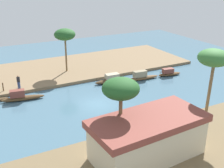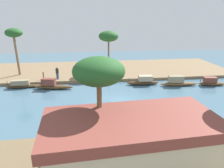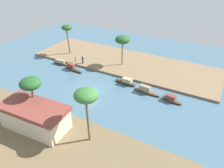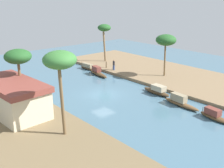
{
  "view_description": "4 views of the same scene",
  "coord_description": "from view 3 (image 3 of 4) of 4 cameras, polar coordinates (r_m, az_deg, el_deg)",
  "views": [
    {
      "loc": [
        12.38,
        27.09,
        14.19
      ],
      "look_at": [
        -3.73,
        -3.62,
        0.54
      ],
      "focal_mm": 45.76,
      "sensor_mm": 36.0,
      "label": 1
    },
    {
      "loc": [
        3.19,
        20.8,
        8.83
      ],
      "look_at": [
        0.12,
        -3.41,
        0.89
      ],
      "focal_mm": 33.53,
      "sensor_mm": 36.0,
      "label": 2
    },
    {
      "loc": [
        -18.91,
        26.1,
        20.65
      ],
      "look_at": [
        -3.01,
        -2.63,
        1.02
      ],
      "focal_mm": 34.87,
      "sensor_mm": 36.0,
      "label": 3
    },
    {
      "loc": [
        -26.46,
        21.38,
        12.3
      ],
      "look_at": [
        0.88,
        -2.27,
        0.74
      ],
      "focal_mm": 44.89,
      "sensor_mm": 36.0,
      "label": 4
    }
  ],
  "objects": [
    {
      "name": "sampan_with_tall_canopy",
      "position": [
        37.88,
        8.98,
        -1.69
      ],
      "size": [
        5.06,
        1.25,
        1.34
      ],
      "rotation": [
        0.0,
        0.0,
        -0.08
      ],
      "color": "brown",
      "rests_on": "river_water"
    },
    {
      "name": "sampan_with_red_awning",
      "position": [
        48.62,
        -13.08,
        5.42
      ],
      "size": [
        4.67,
        1.09,
        1.02
      ],
      "rotation": [
        0.0,
        0.0,
        0.05
      ],
      "color": "#47331E",
      "rests_on": "river_water"
    },
    {
      "name": "sampan_downstream_large",
      "position": [
        36.63,
        15.31,
        -3.88
      ],
      "size": [
        3.66,
        1.44,
        1.13
      ],
      "rotation": [
        0.0,
        0.0,
        -0.13
      ],
      "color": "brown",
      "rests_on": "river_water"
    },
    {
      "name": "palm_tree_right_short",
      "position": [
        30.75,
        -20.58,
        -0.0
      ],
      "size": [
        2.91,
        2.91,
        6.37
      ],
      "color": "brown",
      "rests_on": "riverbank_right"
    },
    {
      "name": "river_water",
      "position": [
        38.28,
        -5.86,
        -1.96
      ],
      "size": [
        67.45,
        67.45,
        0.0
      ],
      "primitive_type": "plane",
      "color": "#476B7F",
      "rests_on": "ground"
    },
    {
      "name": "person_on_near_bank",
      "position": [
        47.3,
        -7.68,
        6.23
      ],
      "size": [
        0.43,
        0.43,
        1.72
      ],
      "rotation": [
        0.0,
        0.0,
        5.97
      ],
      "color": "#33477A",
      "rests_on": "riverbank_left"
    },
    {
      "name": "riverbank_right",
      "position": [
        30.59,
        -20.51,
        -13.56
      ],
      "size": [
        40.55,
        12.89,
        0.4
      ],
      "primitive_type": "cube",
      "color": "brown",
      "rests_on": "ground"
    },
    {
      "name": "palm_tree_left_far",
      "position": [
        51.18,
        -11.73,
        14.01
      ],
      "size": [
        2.4,
        2.4,
        6.87
      ],
      "color": "#7F6647",
      "rests_on": "riverbank_left"
    },
    {
      "name": "riverbank_left",
      "position": [
        48.37,
        3.1,
        5.82
      ],
      "size": [
        40.55,
        12.89,
        0.4
      ],
      "primitive_type": "cube",
      "color": "#846B4C",
      "rests_on": "ground"
    },
    {
      "name": "palm_tree_right_tall",
      "position": [
        24.4,
        -6.8,
        -3.22
      ],
      "size": [
        2.82,
        2.82,
        7.58
      ],
      "color": "brown",
      "rests_on": "riverbank_right"
    },
    {
      "name": "mooring_post",
      "position": [
        48.45,
        -9.53,
        6.44
      ],
      "size": [
        0.14,
        0.14,
        1.09
      ],
      "primitive_type": "cylinder",
      "color": "#4C3823",
      "rests_on": "riverbank_left"
    },
    {
      "name": "sampan_open_hull",
      "position": [
        45.64,
        -10.25,
        4.14
      ],
      "size": [
        5.07,
        1.61,
        1.37
      ],
      "rotation": [
        0.0,
        0.0,
        -0.15
      ],
      "color": "brown",
      "rests_on": "river_water"
    },
    {
      "name": "sampan_foreground",
      "position": [
        40.08,
        3.7,
        0.6
      ],
      "size": [
        4.38,
        1.27,
        1.25
      ],
      "rotation": [
        0.0,
        0.0,
        -0.05
      ],
      "color": "#47331E",
      "rests_on": "river_water"
    },
    {
      "name": "riverside_building",
      "position": [
        30.89,
        -19.53,
        -8.03
      ],
      "size": [
        9.41,
        4.99,
        3.45
      ],
      "rotation": [
        0.0,
        0.0,
        0.06
      ],
      "color": "beige",
      "rests_on": "riverbank_right"
    },
    {
      "name": "palm_tree_left_near",
      "position": [
        44.66,
        2.78,
        11.48
      ],
      "size": [
        3.04,
        3.04,
        6.34
      ],
      "color": "brown",
      "rests_on": "riverbank_left"
    }
  ]
}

